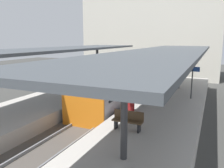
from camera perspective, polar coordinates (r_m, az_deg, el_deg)
ground_plane at (r=14.21m, az=-4.40°, el=-9.68°), size 80.00×80.00×0.00m
platform_left at (r=16.13m, az=-16.45°, el=-5.70°), size 4.40×28.00×1.00m
platform_right at (r=12.78m, az=10.97°, el=-9.89°), size 4.40×28.00×1.00m
track_ballast at (r=14.18m, az=-4.40°, el=-9.30°), size 3.20×28.00×0.20m
rail_near_side at (r=14.46m, az=-6.95°, el=-8.22°), size 0.08×28.00×0.14m
rail_far_side at (r=13.81m, az=-1.75°, el=-9.08°), size 0.08×28.00×0.14m
commuter_train at (r=17.94m, az=2.77°, el=0.44°), size 2.78×12.31×3.10m
canopy_left at (r=16.58m, az=-14.01°, el=8.19°), size 4.18×21.00×3.41m
canopy_right at (r=13.34m, az=12.96°, el=7.60°), size 4.18×21.00×3.41m
platform_bench at (r=10.45m, az=3.99°, el=-8.88°), size 1.40×0.41×0.86m
platform_sign at (r=16.47m, az=19.38°, el=2.04°), size 0.90×0.08×2.21m
litter_bin at (r=12.99m, az=4.64°, el=-5.18°), size 0.44×0.44×0.80m
passenger_near_bench at (r=18.92m, az=13.42°, el=1.19°), size 0.36×0.36×1.70m
station_building_backdrop at (r=32.73m, az=9.64°, el=11.71°), size 18.00×6.00×11.00m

